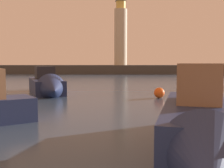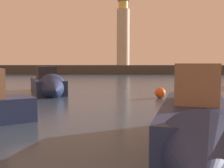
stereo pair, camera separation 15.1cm
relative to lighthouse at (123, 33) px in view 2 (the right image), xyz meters
The scene contains 6 objects.
ground_plane 31.18m from the lighthouse, 94.34° to the right, with size 220.00×220.00×0.00m, color #2D3D51.
breakwater 8.46m from the lighthouse, behind, with size 67.69×6.57×1.92m, color #423F3D.
lighthouse is the anchor object (origin of this frame).
motorboat_0 41.31m from the lighthouse, 99.35° to the right, with size 4.96×8.27×2.60m.
motorboat_2 54.49m from the lighthouse, 89.07° to the right, with size 3.57×7.55×2.61m.
mooring_buoy 43.14m from the lighthouse, 87.58° to the right, with size 0.74×0.74×0.74m, color #EA5919.
Camera 2 is at (1.10, -1.21, 2.45)m, focal length 42.91 mm.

